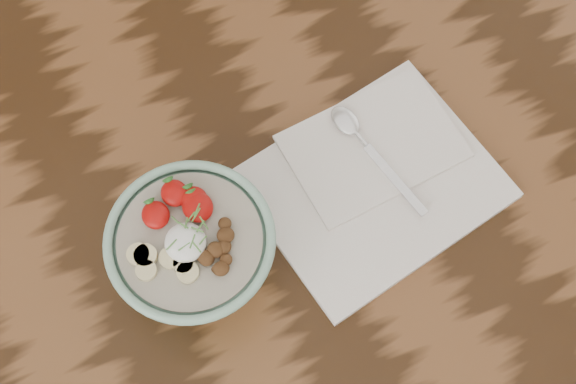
# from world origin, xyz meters

# --- Properties ---
(table) EXTENTS (1.60, 0.90, 0.75)m
(table) POSITION_xyz_m (0.00, 0.00, 0.66)
(table) COLOR black
(table) RESTS_ON ground
(breakfast_bowl) EXTENTS (0.19, 0.19, 0.12)m
(breakfast_bowl) POSITION_xyz_m (-0.11, -0.04, 0.81)
(breakfast_bowl) COLOR #85B39C
(breakfast_bowl) RESTS_ON table
(napkin) EXTENTS (0.32, 0.27, 0.02)m
(napkin) POSITION_xyz_m (0.13, -0.03, 0.76)
(napkin) COLOR white
(napkin) RESTS_ON table
(spoon) EXTENTS (0.05, 0.18, 0.01)m
(spoon) POSITION_xyz_m (0.14, 0.03, 0.77)
(spoon) COLOR silver
(spoon) RESTS_ON napkin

